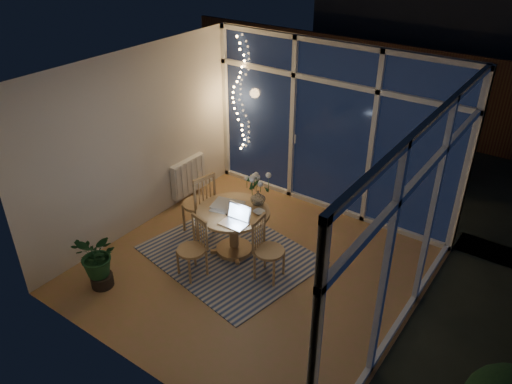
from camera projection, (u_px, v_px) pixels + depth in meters
floor at (254, 269)px, 6.58m from camera, size 4.00×4.00×0.00m
ceiling at (254, 76)px, 5.28m from camera, size 4.00×4.00×0.00m
wall_back at (333, 130)px, 7.34m from camera, size 4.00×0.04×2.60m
wall_front at (126, 270)px, 4.52m from camera, size 4.00×0.04×2.60m
wall_left at (137, 143)px, 6.93m from camera, size 0.04×4.00×2.60m
wall_right at (418, 240)px, 4.93m from camera, size 0.04×4.00×2.60m
window_wall_back at (331, 131)px, 7.32m from camera, size 4.00×0.10×2.60m
window_wall_right at (414, 239)px, 4.95m from camera, size 0.10×4.00×2.60m
radiator at (188, 176)px, 7.99m from camera, size 0.10×0.70×0.58m
fairy_lights at (238, 96)px, 7.97m from camera, size 0.24×0.10×1.85m
garden_patio at (421, 151)px, 9.89m from camera, size 12.00×6.00×0.10m
garden_fence at (413, 93)px, 10.02m from camera, size 11.00×0.08×1.80m
neighbour_roof at (482, 5)px, 11.33m from camera, size 7.00×3.00×2.20m
garden_shrubs at (326, 138)px, 9.16m from camera, size 0.90×0.90×0.90m
rug at (230, 255)px, 6.85m from camera, size 2.42×2.07×0.01m
dining_table at (234, 232)px, 6.75m from camera, size 1.14×1.14×0.67m
chair_left at (198, 202)px, 7.10m from camera, size 0.55×0.55×1.00m
chair_right at (269, 250)px, 6.23m from camera, size 0.44×0.44×0.87m
chair_front at (191, 249)px, 6.28m from camera, size 0.47×0.47×0.84m
laptop at (234, 216)px, 6.25m from camera, size 0.35×0.30×0.25m
flower_vase at (258, 198)px, 6.67m from camera, size 0.24×0.24×0.21m
bowl at (259, 212)px, 6.52m from camera, size 0.18×0.18×0.04m
newspapers at (228, 206)px, 6.67m from camera, size 0.43×0.34×0.02m
phone at (228, 215)px, 6.48m from camera, size 0.12×0.10×0.01m
potted_plant at (98, 261)px, 6.12m from camera, size 0.60×0.53×0.76m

